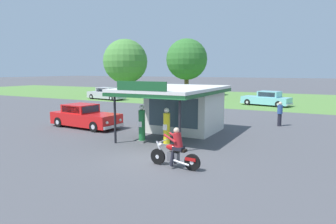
% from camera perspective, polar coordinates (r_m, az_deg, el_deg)
% --- Properties ---
extents(ground_plane, '(300.00, 300.00, 0.00)m').
position_cam_1_polar(ground_plane, '(13.40, -2.45, -8.46)').
color(ground_plane, '#4C4C51').
extents(grass_verge_strip, '(120.00, 24.00, 0.01)m').
position_cam_1_polar(grass_verge_strip, '(41.79, 18.72, 2.22)').
color(grass_verge_strip, '#56843D').
rests_on(grass_verge_strip, ground).
extents(service_station_kiosk, '(4.59, 7.03, 3.24)m').
position_cam_1_polar(service_station_kiosk, '(18.59, 2.74, 1.21)').
color(service_station_kiosk, silver).
rests_on(service_station_kiosk, ground).
extents(gas_pump_nearside, '(0.44, 0.44, 1.96)m').
position_cam_1_polar(gas_pump_nearside, '(16.05, -4.89, -2.47)').
color(gas_pump_nearside, slate).
rests_on(gas_pump_nearside, ground).
extents(gas_pump_offside, '(0.44, 0.44, 1.90)m').
position_cam_1_polar(gas_pump_offside, '(15.33, -0.25, -3.05)').
color(gas_pump_offside, slate).
rests_on(gas_pump_offside, ground).
extents(motorcycle_with_rider, '(2.18, 0.70, 1.58)m').
position_cam_1_polar(motorcycle_with_rider, '(11.91, 1.39, -7.28)').
color(motorcycle_with_rider, black).
rests_on(motorcycle_with_rider, ground).
extents(featured_classic_sedan, '(5.11, 2.23, 1.51)m').
position_cam_1_polar(featured_classic_sedan, '(20.98, -15.21, -0.88)').
color(featured_classic_sedan, red).
rests_on(featured_classic_sedan, ground).
extents(parked_car_back_row_centre_left, '(5.00, 2.18, 1.47)m').
position_cam_1_polar(parked_car_back_row_centre_left, '(35.94, 5.05, 2.82)').
color(parked_car_back_row_centre_left, '#7AC6D1').
rests_on(parked_car_back_row_centre_left, ground).
extents(parked_car_back_row_centre_right, '(5.74, 2.55, 1.55)m').
position_cam_1_polar(parked_car_back_row_centre_right, '(40.47, -11.42, 3.32)').
color(parked_car_back_row_centre_right, '#B7B7BC').
rests_on(parked_car_back_row_centre_right, ground).
extents(parked_car_second_row_spare, '(5.41, 2.89, 1.55)m').
position_cam_1_polar(parked_car_second_row_spare, '(34.31, 17.87, 2.31)').
color(parked_car_second_row_spare, '#7AC6D1').
rests_on(parked_car_second_row_spare, ground).
extents(bystander_chatting_near_pumps, '(0.34, 0.34, 1.65)m').
position_cam_1_polar(bystander_chatting_near_pumps, '(21.97, 20.08, -0.22)').
color(bystander_chatting_near_pumps, black).
rests_on(bystander_chatting_near_pumps, ground).
extents(bystander_strolling_foreground, '(0.34, 0.34, 1.60)m').
position_cam_1_polar(bystander_strolling_foreground, '(22.44, -3.95, 0.31)').
color(bystander_strolling_foreground, black).
rests_on(bystander_strolling_foreground, ground).
extents(tree_oak_far_right, '(7.16, 7.16, 8.77)m').
position_cam_1_polar(tree_oak_far_right, '(50.89, -8.05, 9.19)').
color(tree_oak_far_right, brown).
rests_on(tree_oak_far_right, ground).
extents(tree_oak_far_left, '(6.04, 6.04, 8.37)m').
position_cam_1_polar(tree_oak_far_left, '(45.66, 3.52, 9.65)').
color(tree_oak_far_left, brown).
rests_on(tree_oak_far_left, ground).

